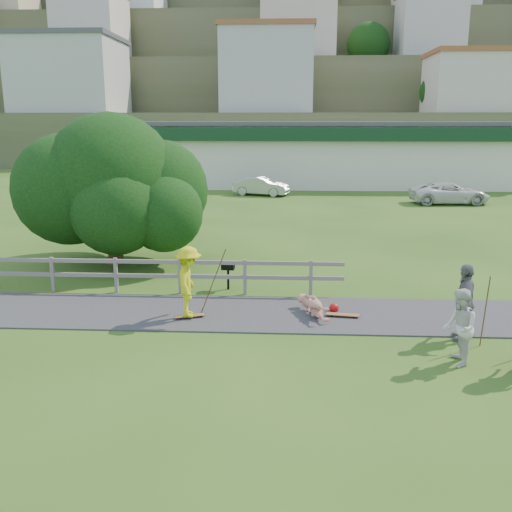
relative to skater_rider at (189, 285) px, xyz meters
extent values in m
plane|color=#2E5217|center=(1.33, -1.00, -0.95)|extent=(260.00, 260.00, 0.00)
cube|color=#323134|center=(1.33, 0.50, -0.93)|extent=(34.00, 3.00, 0.04)
cube|color=slate|center=(-4.67, 2.30, -0.40)|extent=(0.10, 0.10, 1.10)
cube|color=slate|center=(-2.67, 2.30, -0.40)|extent=(0.10, 0.10, 1.10)
cube|color=slate|center=(-0.67, 2.30, -0.40)|extent=(0.10, 0.10, 1.10)
cube|color=slate|center=(1.33, 2.30, -0.40)|extent=(0.10, 0.10, 1.10)
cube|color=slate|center=(3.33, 2.30, -0.40)|extent=(0.10, 0.10, 1.10)
cube|color=slate|center=(-3.17, 2.30, 0.05)|extent=(15.00, 0.08, 0.12)
cube|color=slate|center=(-3.17, 2.30, -0.40)|extent=(15.00, 0.08, 0.12)
cube|color=silver|center=(5.33, 34.00, 1.45)|extent=(32.00, 10.00, 4.80)
cube|color=#14371D|center=(5.33, 28.80, 3.25)|extent=(32.00, 0.60, 1.00)
cube|color=#4B4B50|center=(5.33, 34.00, 4.00)|extent=(32.50, 10.50, 0.30)
cube|color=#455130|center=(1.33, 54.00, 2.05)|extent=(220.00, 14.00, 6.00)
cube|color=beige|center=(1.33, 54.00, 8.55)|extent=(10.00, 9.00, 7.00)
cube|color=#4B4B50|center=(1.33, 54.00, 12.30)|extent=(10.40, 9.40, 0.50)
cube|color=#455130|center=(1.33, 67.00, 5.55)|extent=(220.00, 14.00, 13.00)
cube|color=beige|center=(1.33, 67.00, 15.55)|extent=(10.00, 9.00, 7.00)
cube|color=#4B4B50|center=(1.33, 67.00, 19.30)|extent=(10.40, 9.40, 0.50)
cube|color=#455130|center=(1.33, 80.00, 9.55)|extent=(220.00, 14.00, 21.00)
cube|color=#455130|center=(1.33, 93.00, 14.05)|extent=(220.00, 14.00, 30.00)
cube|color=#455130|center=(1.33, 107.00, 19.05)|extent=(220.00, 14.00, 40.00)
imported|color=yellow|center=(0.00, 0.00, 0.00)|extent=(0.85, 1.30, 1.90)
imported|color=tan|center=(3.33, 0.40, -0.65)|extent=(1.65, 0.94, 0.59)
imported|color=silver|center=(6.34, -2.58, -0.09)|extent=(0.72, 0.88, 1.71)
imported|color=slate|center=(6.88, -1.07, 0.00)|extent=(0.61, 1.16, 1.89)
imported|color=#ACB0B4|center=(0.74, 26.01, -0.30)|extent=(4.18, 2.43, 1.30)
imported|color=white|center=(12.95, 22.46, -0.26)|extent=(5.04, 2.55, 1.37)
sphere|color=red|center=(3.93, 0.75, -0.81)|extent=(0.27, 0.27, 0.27)
cylinder|color=#523821|center=(0.60, 0.40, 0.05)|extent=(0.03, 0.03, 1.99)
cylinder|color=#523821|center=(7.23, -1.50, -0.09)|extent=(0.03, 0.03, 1.72)
camera|label=1|loc=(2.57, -14.41, 4.26)|focal=40.00mm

